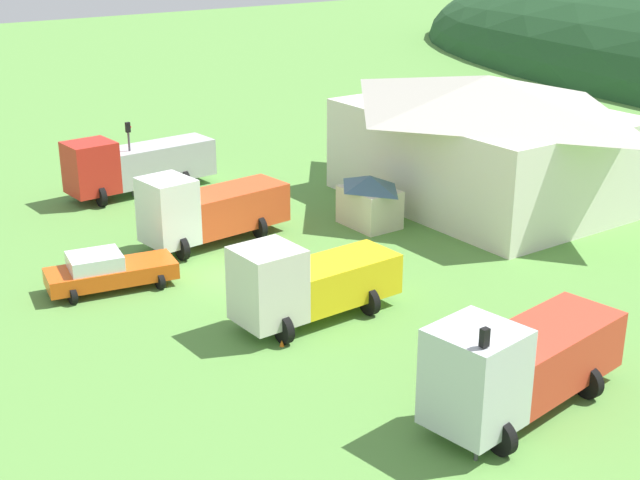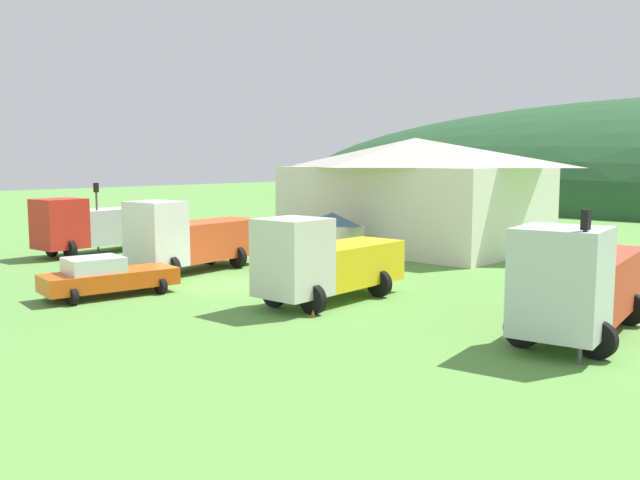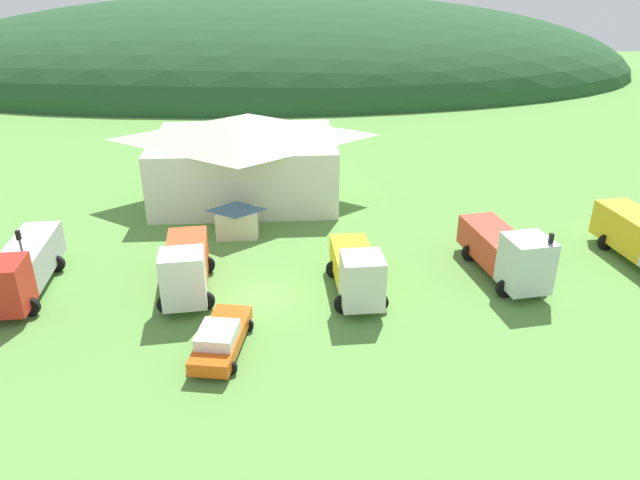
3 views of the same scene
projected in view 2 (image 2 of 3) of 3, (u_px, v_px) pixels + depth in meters
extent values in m
plane|color=#5B9342|center=(235.00, 285.00, 30.27)|extent=(200.00, 200.00, 0.00)
cube|color=white|center=(414.00, 207.00, 43.16)|extent=(14.32, 10.61, 5.11)
pyramid|color=#B7B2A3|center=(415.00, 152.00, 42.75)|extent=(15.46, 11.46, 1.79)
cube|color=beige|center=(332.00, 242.00, 37.99)|extent=(2.91, 2.11, 1.95)
pyramid|color=#42667F|center=(332.00, 219.00, 37.83)|extent=(3.14, 2.27, 0.68)
cube|color=red|center=(60.00, 224.00, 38.41)|extent=(2.41, 2.60, 2.81)
cube|color=black|center=(57.00, 213.00, 38.24)|extent=(1.33, 2.04, 0.90)
cube|color=#B2B2B7|center=(124.00, 225.00, 41.73)|extent=(2.62, 6.14, 2.06)
cylinder|color=black|center=(70.00, 250.00, 37.96)|extent=(1.10, 0.30, 1.10)
cylinder|color=black|center=(51.00, 247.00, 39.18)|extent=(1.10, 0.30, 1.10)
cylinder|color=black|center=(146.00, 241.00, 41.94)|extent=(1.10, 0.30, 1.10)
cylinder|color=black|center=(127.00, 239.00, 43.17)|extent=(1.10, 0.30, 1.10)
cube|color=white|center=(156.00, 234.00, 32.02)|extent=(2.56, 2.28, 3.07)
cube|color=black|center=(154.00, 220.00, 31.85)|extent=(1.42, 1.76, 0.98)
cube|color=#E04C23|center=(212.00, 239.00, 34.97)|extent=(2.85, 5.40, 1.89)
cylinder|color=black|center=(172.00, 268.00, 31.58)|extent=(1.10, 0.30, 1.10)
cylinder|color=black|center=(143.00, 264.00, 32.82)|extent=(1.10, 0.30, 1.10)
cylinder|color=black|center=(238.00, 257.00, 35.08)|extent=(1.10, 0.30, 1.10)
cylinder|color=black|center=(209.00, 254.00, 36.32)|extent=(1.10, 0.30, 1.10)
cube|color=silver|center=(293.00, 257.00, 25.01)|extent=(2.33, 2.35, 2.88)
cube|color=black|center=(291.00, 241.00, 24.85)|extent=(1.27, 1.86, 0.92)
cube|color=yellow|center=(350.00, 263.00, 27.68)|extent=(2.40, 4.66, 1.64)
cylinder|color=black|center=(313.00, 299.00, 24.55)|extent=(1.10, 0.30, 1.10)
cylinder|color=black|center=(274.00, 292.00, 25.81)|extent=(1.10, 0.30, 1.10)
cylinder|color=black|center=(379.00, 283.00, 27.67)|extent=(1.10, 0.30, 1.10)
cylinder|color=black|center=(342.00, 278.00, 28.93)|extent=(1.10, 0.30, 1.10)
cube|color=silver|center=(561.00, 281.00, 19.46)|extent=(2.73, 2.76, 3.10)
cube|color=black|center=(561.00, 258.00, 19.28)|extent=(1.56, 2.12, 0.99)
cube|color=red|center=(592.00, 281.00, 22.75)|extent=(3.14, 5.69, 1.94)
cylinder|color=black|center=(597.00, 340.00, 19.05)|extent=(1.10, 0.30, 1.10)
cylinder|color=black|center=(522.00, 329.00, 20.24)|extent=(1.10, 0.30, 1.10)
cylinder|color=black|center=(630.00, 309.00, 22.93)|extent=(1.10, 0.30, 1.10)
cylinder|color=black|center=(565.00, 302.00, 24.13)|extent=(1.10, 0.30, 1.10)
cube|color=#E85514|center=(110.00, 279.00, 27.82)|extent=(2.87, 5.60, 0.70)
cube|color=silver|center=(94.00, 265.00, 27.35)|extent=(2.15, 2.42, 0.62)
cylinder|color=black|center=(72.00, 297.00, 26.08)|extent=(0.68, 0.24, 0.68)
cylinder|color=black|center=(58.00, 290.00, 27.43)|extent=(0.68, 0.24, 0.68)
cylinder|color=black|center=(161.00, 286.00, 28.28)|extent=(0.68, 0.24, 0.68)
cylinder|color=black|center=(144.00, 280.00, 29.64)|extent=(0.68, 0.24, 0.68)
cylinder|color=#4C4C51|center=(97.00, 223.00, 39.86)|extent=(0.12, 0.12, 3.66)
cube|color=black|center=(96.00, 188.00, 39.61)|extent=(0.20, 0.24, 0.55)
sphere|color=red|center=(98.00, 187.00, 39.70)|extent=(0.14, 0.14, 0.14)
cylinder|color=#4C4C51|center=(582.00, 298.00, 18.41)|extent=(0.12, 0.12, 3.70)
cube|color=black|center=(586.00, 220.00, 18.15)|extent=(0.20, 0.24, 0.55)
sphere|color=yellow|center=(588.00, 219.00, 18.25)|extent=(0.14, 0.14, 0.14)
cone|color=orange|center=(308.00, 311.00, 25.20)|extent=(0.36, 0.36, 0.47)
cone|color=orange|center=(313.00, 316.00, 24.33)|extent=(0.36, 0.36, 0.49)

